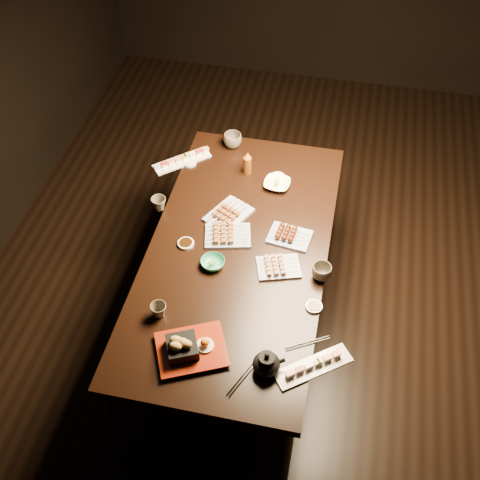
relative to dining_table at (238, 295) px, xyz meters
name	(u,v)px	position (x,y,z in m)	size (l,w,h in m)	color
ground	(296,296)	(0.30, 0.35, -0.38)	(5.00, 5.00, 0.00)	black
dining_table	(238,295)	(0.00, 0.00, 0.00)	(0.90, 1.80, 0.75)	black
sushi_platter_near	(313,365)	(0.46, -0.59, 0.40)	(0.35, 0.10, 0.04)	white
sushi_platter_far	(182,159)	(-0.46, 0.60, 0.40)	(0.34, 0.10, 0.04)	white
yakitori_plate_center	(228,233)	(-0.07, 0.08, 0.40)	(0.23, 0.17, 0.06)	#828EB6
yakitori_plate_right	(279,265)	(0.22, -0.08, 0.40)	(0.21, 0.15, 0.05)	#828EB6
yakitori_plate_left	(229,212)	(-0.10, 0.23, 0.41)	(0.24, 0.17, 0.06)	#828EB6
tsukune_plate	(290,234)	(0.24, 0.14, 0.40)	(0.21, 0.16, 0.05)	#828EB6
edamame_bowl_green	(213,263)	(-0.10, -0.13, 0.39)	(0.12, 0.12, 0.04)	#309370
edamame_bowl_cream	(277,184)	(0.11, 0.51, 0.39)	(0.14, 0.14, 0.04)	#FFFAD0
tempura_tray	(191,345)	(-0.07, -0.63, 0.43)	(0.30, 0.24, 0.11)	black
teacup_near_left	(159,310)	(-0.27, -0.47, 0.41)	(0.08, 0.08, 0.07)	#534A40
teacup_mid_right	(322,272)	(0.43, -0.09, 0.41)	(0.10, 0.10, 0.08)	#534A40
teacup_far_left	(159,204)	(-0.48, 0.20, 0.41)	(0.08, 0.08, 0.07)	#534A40
teacup_far_right	(233,140)	(-0.21, 0.81, 0.42)	(0.11, 0.11, 0.09)	#534A40
teapot	(267,362)	(0.26, -0.65, 0.43)	(0.14, 0.14, 0.12)	black
condiment_bottle	(247,163)	(-0.07, 0.59, 0.45)	(0.05, 0.05, 0.14)	#66340D
sauce_dish_west	(186,244)	(-0.27, -0.02, 0.38)	(0.08, 0.08, 0.01)	white
sauce_dish_east	(278,177)	(0.11, 0.58, 0.38)	(0.08, 0.08, 0.01)	white
sauce_dish_se	(314,307)	(0.42, -0.28, 0.38)	(0.08, 0.08, 0.01)	white
sauce_dish_nw	(190,163)	(-0.42, 0.60, 0.38)	(0.08, 0.08, 0.01)	white
chopsticks_near	(244,376)	(0.18, -0.70, 0.38)	(0.23, 0.02, 0.01)	black
chopsticks_se	(308,343)	(0.42, -0.48, 0.38)	(0.21, 0.02, 0.01)	black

